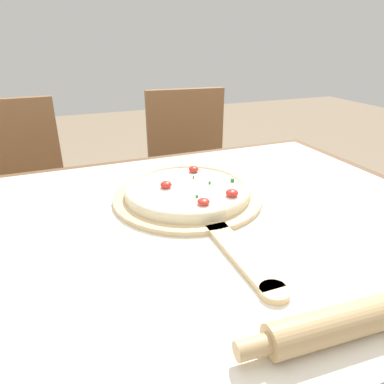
{
  "coord_description": "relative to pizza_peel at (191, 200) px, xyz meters",
  "views": [
    {
      "loc": [
        -0.23,
        -0.62,
        1.11
      ],
      "look_at": [
        0.05,
        0.09,
        0.76
      ],
      "focal_mm": 32.0,
      "sensor_mm": 36.0,
      "label": 1
    }
  ],
  "objects": [
    {
      "name": "pizza_peel",
      "position": [
        0.0,
        0.0,
        0.0
      ],
      "size": [
        0.38,
        0.6,
        0.01
      ],
      "color": "#D6B784",
      "rests_on": "towel_cloth"
    },
    {
      "name": "towel_cloth",
      "position": [
        -0.05,
        -0.09,
        -0.01
      ],
      "size": [
        1.26,
        0.89,
        0.0
      ],
      "color": "white",
      "rests_on": "dining_table"
    },
    {
      "name": "dining_table",
      "position": [
        -0.05,
        -0.09,
        -0.11
      ],
      "size": [
        1.34,
        0.97,
        0.73
      ],
      "color": "brown",
      "rests_on": "ground_plane"
    },
    {
      "name": "chair_right",
      "position": [
        0.29,
        0.75,
        -0.23
      ],
      "size": [
        0.44,
        0.44,
        0.89
      ],
      "rotation": [
        0.0,
        0.0,
        -0.1
      ],
      "color": "brown",
      "rests_on": "ground_plane"
    },
    {
      "name": "chair_left",
      "position": [
        -0.48,
        0.75,
        -0.23
      ],
      "size": [
        0.41,
        0.41,
        0.89
      ],
      "rotation": [
        0.0,
        0.0,
        0.03
      ],
      "color": "brown",
      "rests_on": "ground_plane"
    },
    {
      "name": "rolling_pin",
      "position": [
        0.1,
        -0.47,
        0.02
      ],
      "size": [
        0.43,
        0.07,
        0.05
      ],
      "rotation": [
        0.0,
        0.0,
        -0.07
      ],
      "color": "tan",
      "rests_on": "towel_cloth"
    },
    {
      "name": "pizza",
      "position": [
        0.0,
        0.02,
        0.02
      ],
      "size": [
        0.32,
        0.32,
        0.04
      ],
      "color": "beige",
      "rests_on": "pizza_peel"
    }
  ]
}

